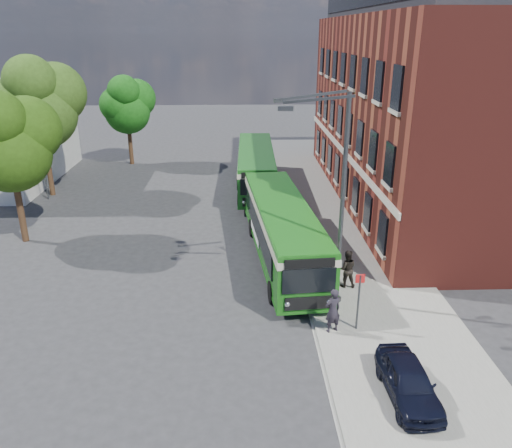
{
  "coord_description": "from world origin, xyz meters",
  "views": [
    {
      "loc": [
        1.12,
        -20.9,
        11.14
      ],
      "look_at": [
        1.84,
        2.0,
        2.2
      ],
      "focal_mm": 35.0,
      "sensor_mm": 36.0,
      "label": 1
    }
  ],
  "objects_px": {
    "bus_front": "(282,226)",
    "bus_rear": "(256,165)",
    "parked_car": "(408,381)",
    "street_lamp": "(334,199)"
  },
  "relations": [
    {
      "from": "bus_rear",
      "to": "parked_car",
      "type": "xyz_separation_m",
      "value": [
        4.11,
        -23.19,
        -1.08
      ]
    },
    {
      "from": "street_lamp",
      "to": "bus_rear",
      "type": "height_order",
      "value": "street_lamp"
    },
    {
      "from": "bus_rear",
      "to": "bus_front",
      "type": "bearing_deg",
      "value": -85.62
    },
    {
      "from": "street_lamp",
      "to": "parked_car",
      "type": "bearing_deg",
      "value": -76.12
    },
    {
      "from": "bus_front",
      "to": "bus_rear",
      "type": "distance_m",
      "value": 12.51
    },
    {
      "from": "bus_front",
      "to": "bus_rear",
      "type": "xyz_separation_m",
      "value": [
        -0.96,
        12.47,
        -0.0
      ]
    },
    {
      "from": "street_lamp",
      "to": "parked_car",
      "type": "distance_m",
      "value": 7.52
    },
    {
      "from": "street_lamp",
      "to": "bus_rear",
      "type": "distance_m",
      "value": 17.48
    },
    {
      "from": "street_lamp",
      "to": "bus_front",
      "type": "distance_m",
      "value": 5.68
    },
    {
      "from": "bus_rear",
      "to": "parked_car",
      "type": "distance_m",
      "value": 23.58
    }
  ]
}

